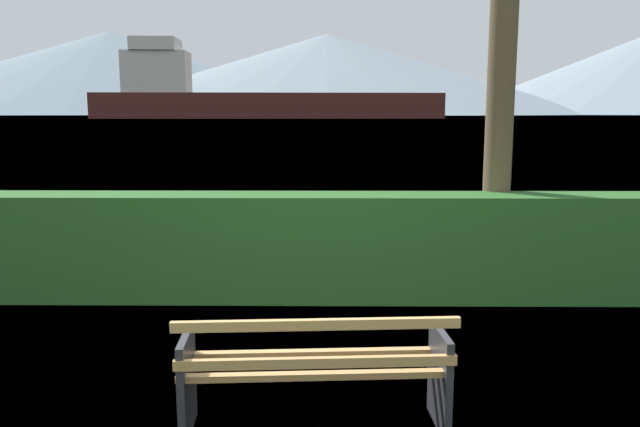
{
  "coord_description": "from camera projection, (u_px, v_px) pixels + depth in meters",
  "views": [
    {
      "loc": [
        0.08,
        -4.05,
        2.13
      ],
      "look_at": [
        0.0,
        3.4,
        0.93
      ],
      "focal_mm": 35.56,
      "sensor_mm": 36.0,
      "label": 1
    }
  ],
  "objects": [
    {
      "name": "ground_plane",
      "position": [
        315.0,
        426.0,
        4.34
      ],
      "size": [
        1400.0,
        1400.0,
        0.0
      ],
      "primitive_type": "plane",
      "color": "#4C6B33"
    },
    {
      "name": "hedge_row",
      "position": [
        320.0,
        247.0,
        7.24
      ],
      "size": [
        12.32,
        0.65,
        1.21
      ],
      "primitive_type": "cube",
      "color": "#285B23",
      "rests_on": "ground_plane"
    },
    {
      "name": "cargo_ship_large",
      "position": [
        242.0,
        97.0,
        197.53
      ],
      "size": [
        108.53,
        20.96,
        24.21
      ],
      "color": "#471E19",
      "rests_on": "water_surface"
    },
    {
      "name": "distant_hills",
      "position": [
        347.0,
        72.0,
        552.2
      ],
      "size": [
        906.27,
        469.1,
        76.84
      ],
      "color": "slate",
      "rests_on": "ground_plane"
    },
    {
      "name": "park_bench",
      "position": [
        315.0,
        371.0,
        4.21
      ],
      "size": [
        1.82,
        0.68,
        0.87
      ],
      "color": "tan",
      "rests_on": "ground_plane"
    },
    {
      "name": "water_surface",
      "position": [
        327.0,
        116.0,
        308.32
      ],
      "size": [
        620.0,
        620.0,
        0.0
      ],
      "primitive_type": "plane",
      "color": "#6B8EA3",
      "rests_on": "ground_plane"
    }
  ]
}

